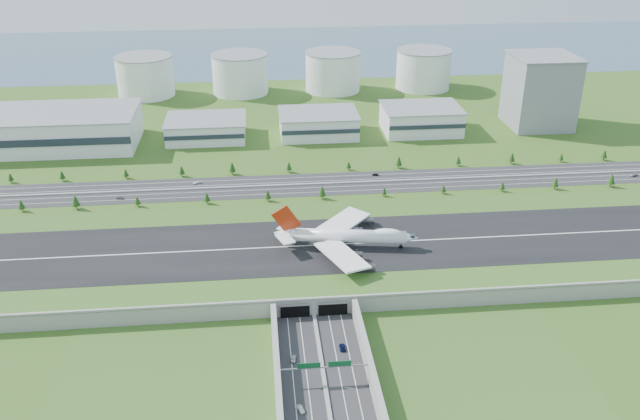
{
  "coord_description": "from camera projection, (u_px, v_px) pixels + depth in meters",
  "views": [
    {
      "loc": [
        -22.02,
        -301.56,
        176.28
      ],
      "look_at": [
        11.1,
        35.0,
        11.05
      ],
      "focal_mm": 38.0,
      "sensor_mm": 36.0,
      "label": 1
    }
  ],
  "objects": [
    {
      "name": "sign_gantry_near",
      "position": [
        324.0,
        368.0,
        260.93
      ],
      "size": [
        38.7,
        0.7,
        9.8
      ],
      "color": "gray",
      "rests_on": "ground"
    },
    {
      "name": "car_7",
      "position": [
        197.0,
        182.0,
        435.91
      ],
      "size": [
        5.54,
        3.53,
        1.5
      ],
      "primitive_type": "imported",
      "rotation": [
        0.0,
        0.0,
        -1.27
      ],
      "color": "white",
      "rests_on": "ground"
    },
    {
      "name": "north_expressway",
      "position": [
        294.0,
        185.0,
        433.89
      ],
      "size": [
        560.0,
        36.0,
        0.12
      ],
      "primitive_type": "cube",
      "color": "#28282B",
      "rests_on": "ground"
    },
    {
      "name": "fuel_tank_d",
      "position": [
        423.0,
        69.0,
        630.35
      ],
      "size": [
        50.0,
        50.0,
        35.0
      ],
      "primitive_type": "cylinder",
      "color": "white",
      "rests_on": "ground"
    },
    {
      "name": "hangar_mid_c",
      "position": [
        421.0,
        119.0,
        523.93
      ],
      "size": [
        58.0,
        42.0,
        19.0
      ],
      "primitive_type": "cube",
      "color": "silver",
      "rests_on": "ground"
    },
    {
      "name": "tree_row",
      "position": [
        329.0,
        178.0,
        433.21
      ],
      "size": [
        504.55,
        48.65,
        8.44
      ],
      "color": "#3D2819",
      "rests_on": "ground"
    },
    {
      "name": "fuel_tank_a",
      "position": [
        145.0,
        76.0,
        607.92
      ],
      "size": [
        50.0,
        50.0,
        35.0
      ],
      "primitive_type": "cylinder",
      "color": "white",
      "rests_on": "ground"
    },
    {
      "name": "ground",
      "position": [
        305.0,
        260.0,
        348.97
      ],
      "size": [
        1200.0,
        1200.0,
        0.0
      ],
      "primitive_type": "plane",
      "color": "#3A5D1D",
      "rests_on": "ground"
    },
    {
      "name": "airfield_deck",
      "position": [
        305.0,
        253.0,
        347.08
      ],
      "size": [
        520.0,
        100.0,
        9.2
      ],
      "color": "gray",
      "rests_on": "ground"
    },
    {
      "name": "hangar_mid_a",
      "position": [
        206.0,
        129.0,
        510.29
      ],
      "size": [
        58.0,
        42.0,
        15.0
      ],
      "primitive_type": "cube",
      "color": "silver",
      "rests_on": "ground"
    },
    {
      "name": "boeing_747",
      "position": [
        346.0,
        236.0,
        341.77
      ],
      "size": [
        73.94,
        69.4,
        22.96
      ],
      "rotation": [
        0.0,
        0.0,
        -0.15
      ],
      "color": "white",
      "rests_on": "airfield_deck"
    },
    {
      "name": "underpass_road",
      "position": [
        326.0,
        383.0,
        258.56
      ],
      "size": [
        38.8,
        120.4,
        8.0
      ],
      "color": "#28282B",
      "rests_on": "ground"
    },
    {
      "name": "fuel_tank_b",
      "position": [
        240.0,
        74.0,
        615.4
      ],
      "size": [
        50.0,
        50.0,
        35.0
      ],
      "primitive_type": "cylinder",
      "color": "white",
      "rests_on": "ground"
    },
    {
      "name": "hangar_west",
      "position": [
        53.0,
        129.0,
        493.95
      ],
      "size": [
        120.0,
        60.0,
        25.0
      ],
      "primitive_type": "cube",
      "color": "silver",
      "rests_on": "ground"
    },
    {
      "name": "car_5",
      "position": [
        375.0,
        174.0,
        447.9
      ],
      "size": [
        4.44,
        2.24,
        1.4
      ],
      "primitive_type": "imported",
      "rotation": [
        0.0,
        0.0,
        -1.76
      ],
      "color": "black",
      "rests_on": "ground"
    },
    {
      "name": "bay_water",
      "position": [
        273.0,
        50.0,
        778.16
      ],
      "size": [
        1200.0,
        260.0,
        0.06
      ],
      "primitive_type": "cube",
      "color": "#3C5A73",
      "rests_on": "ground"
    },
    {
      "name": "office_tower",
      "position": [
        540.0,
        91.0,
        528.85
      ],
      "size": [
        46.0,
        46.0,
        55.0
      ],
      "primitive_type": "cube",
      "color": "gray",
      "rests_on": "ground"
    },
    {
      "name": "car_2",
      "position": [
        342.0,
        347.0,
        282.38
      ],
      "size": [
        2.43,
        5.26,
        1.46
      ],
      "primitive_type": "imported",
      "rotation": [
        0.0,
        0.0,
        3.14
      ],
      "color": "#0A1036",
      "rests_on": "ground"
    },
    {
      "name": "car_4",
      "position": [
        120.0,
        198.0,
        414.84
      ],
      "size": [
        4.93,
        2.89,
        1.58
      ],
      "primitive_type": "imported",
      "rotation": [
        0.0,
        0.0,
        1.34
      ],
      "color": "slate",
      "rests_on": "ground"
    },
    {
      "name": "fuel_tank_c",
      "position": [
        333.0,
        72.0,
        622.88
      ],
      "size": [
        50.0,
        50.0,
        35.0
      ],
      "primitive_type": "cylinder",
      "color": "white",
      "rests_on": "ground"
    },
    {
      "name": "hangar_mid_b",
      "position": [
        318.0,
        124.0,
        517.33
      ],
      "size": [
        58.0,
        42.0,
        17.0
      ],
      "primitive_type": "cube",
      "color": "silver",
      "rests_on": "ground"
    },
    {
      "name": "car_6",
      "position": [
        634.0,
        175.0,
        447.29
      ],
      "size": [
        6.05,
        4.35,
        1.53
      ],
      "primitive_type": "imported",
      "rotation": [
        0.0,
        0.0,
        1.94
      ],
      "color": "#AFAEB3",
      "rests_on": "ground"
    },
    {
      "name": "car_0",
      "position": [
        294.0,
        358.0,
        275.58
      ],
      "size": [
        2.87,
        5.31,
        1.72
      ],
      "primitive_type": "imported",
      "rotation": [
        0.0,
        0.0,
        -0.17
      ],
      "color": "silver",
      "rests_on": "ground"
    },
    {
      "name": "car_1",
      "position": [
        301.0,
        409.0,
        249.3
      ],
      "size": [
        3.02,
        4.81,
        1.5
      ],
      "primitive_type": "imported",
      "rotation": [
        0.0,
        0.0,
        0.34
      ],
      "color": "silver",
      "rests_on": "ground"
    }
  ]
}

